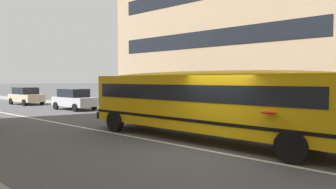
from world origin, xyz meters
TOP-DOWN VIEW (x-y plane):
  - ground_plane at (0.00, 0.00)m, footprint 400.00×400.00m
  - sidewalk_far at (0.00, 7.20)m, footprint 120.00×3.00m
  - lane_centreline at (0.00, 0.00)m, footprint 110.00×0.16m
  - school_bus at (-1.29, 1.46)m, footprint 12.03×2.88m
  - parked_car_beige_by_lamppost at (-23.68, 4.25)m, footprint 3.99×2.06m
  - parked_car_silver_near_corner at (-15.74, 4.56)m, footprint 3.97×2.01m

SIDE VIEW (x-z plane):
  - ground_plane at x=0.00m, z-range 0.00..0.00m
  - lane_centreline at x=0.00m, z-range 0.00..0.01m
  - sidewalk_far at x=0.00m, z-range 0.00..0.01m
  - parked_car_beige_by_lamppost at x=-23.68m, z-range 0.02..1.66m
  - parked_car_silver_near_corner at x=-15.74m, z-range 0.02..1.66m
  - school_bus at x=-1.29m, z-range 0.25..2.94m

